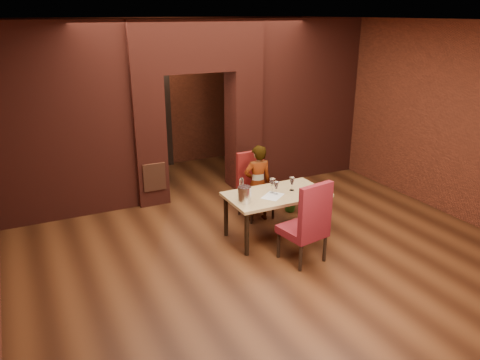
% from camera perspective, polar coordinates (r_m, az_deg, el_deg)
% --- Properties ---
extents(floor, '(8.00, 8.00, 0.00)m').
position_cam_1_polar(floor, '(7.45, 0.70, -6.51)').
color(floor, '#4A2612').
rests_on(floor, ground).
extents(ceiling, '(7.00, 8.00, 0.04)m').
position_cam_1_polar(ceiling, '(6.67, 0.82, 18.91)').
color(ceiling, silver).
rests_on(ceiling, ground).
extents(wall_back, '(7.00, 0.04, 3.20)m').
position_cam_1_polar(wall_back, '(10.54, -9.29, 10.28)').
color(wall_back, maroon).
rests_on(wall_back, ground).
extents(wall_right, '(0.04, 8.00, 3.20)m').
position_cam_1_polar(wall_right, '(9.00, 21.25, 7.57)').
color(wall_right, maroon).
rests_on(wall_right, ground).
extents(pillar_left, '(0.55, 0.55, 2.30)m').
position_cam_1_polar(pillar_left, '(8.50, -11.20, 4.76)').
color(pillar_left, maroon).
rests_on(pillar_left, ground).
extents(pillar_right, '(0.55, 0.55, 2.30)m').
position_cam_1_polar(pillar_right, '(9.15, 0.38, 6.21)').
color(pillar_right, maroon).
rests_on(pillar_right, ground).
extents(lintel, '(2.45, 0.55, 0.90)m').
position_cam_1_polar(lintel, '(8.52, -5.54, 16.01)').
color(lintel, maroon).
rests_on(lintel, ground).
extents(wing_wall_left, '(2.28, 0.35, 3.20)m').
position_cam_1_polar(wing_wall_left, '(8.16, -21.05, 6.44)').
color(wing_wall_left, maroon).
rests_on(wing_wall_left, ground).
extents(wing_wall_right, '(2.28, 0.35, 3.20)m').
position_cam_1_polar(wing_wall_right, '(9.75, 7.94, 9.59)').
color(wing_wall_right, maroon).
rests_on(wing_wall_right, ground).
extents(vent_panel, '(0.40, 0.03, 0.50)m').
position_cam_1_polar(vent_panel, '(8.40, -10.39, 0.34)').
color(vent_panel, brown).
rests_on(vent_panel, ground).
extents(rear_door, '(0.90, 0.08, 2.10)m').
position_cam_1_polar(rear_door, '(10.48, -11.12, 7.05)').
color(rear_door, black).
rests_on(rear_door, ground).
extents(rear_door_frame, '(1.02, 0.04, 2.22)m').
position_cam_1_polar(rear_door_frame, '(10.44, -11.06, 7.01)').
color(rear_door_frame, black).
rests_on(rear_door_frame, ground).
extents(dining_table, '(1.52, 0.86, 0.71)m').
position_cam_1_polar(dining_table, '(7.25, 4.37, -4.24)').
color(dining_table, tan).
rests_on(dining_table, ground).
extents(chair_far, '(0.52, 0.52, 1.10)m').
position_cam_1_polar(chair_far, '(7.83, 1.99, -0.77)').
color(chair_far, maroon).
rests_on(chair_far, ground).
extents(chair_near, '(0.63, 0.63, 1.20)m').
position_cam_1_polar(chair_near, '(6.51, 7.66, -4.94)').
color(chair_near, maroon).
rests_on(chair_near, ground).
extents(person_seated, '(0.50, 0.36, 1.30)m').
position_cam_1_polar(person_seated, '(7.69, 2.16, -0.40)').
color(person_seated, silver).
rests_on(person_seated, ground).
extents(wine_glass_a, '(0.09, 0.09, 0.23)m').
position_cam_1_polar(wine_glass_a, '(7.08, 3.96, -0.72)').
color(wine_glass_a, silver).
rests_on(wine_glass_a, dining_table).
extents(wine_glass_b, '(0.08, 0.08, 0.20)m').
position_cam_1_polar(wine_glass_b, '(7.04, 4.44, -0.99)').
color(wine_glass_b, white).
rests_on(wine_glass_b, dining_table).
extents(wine_glass_c, '(0.09, 0.09, 0.21)m').
position_cam_1_polar(wine_glass_c, '(7.21, 6.35, -0.48)').
color(wine_glass_c, silver).
rests_on(wine_glass_c, dining_table).
extents(tasting_sheet, '(0.42, 0.40, 0.00)m').
position_cam_1_polar(tasting_sheet, '(6.99, 4.00, -1.97)').
color(tasting_sheet, silver).
rests_on(tasting_sheet, dining_table).
extents(wine_bucket, '(0.20, 0.20, 0.24)m').
position_cam_1_polar(wine_bucket, '(6.72, 0.56, -1.79)').
color(wine_bucket, silver).
rests_on(wine_bucket, dining_table).
extents(water_bottle, '(0.06, 0.06, 0.27)m').
position_cam_1_polar(water_bottle, '(7.00, 0.20, -0.74)').
color(water_bottle, white).
rests_on(water_bottle, dining_table).
extents(potted_plant, '(0.45, 0.43, 0.39)m').
position_cam_1_polar(potted_plant, '(8.24, 6.15, -2.47)').
color(potted_plant, '#28681E').
rests_on(potted_plant, ground).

